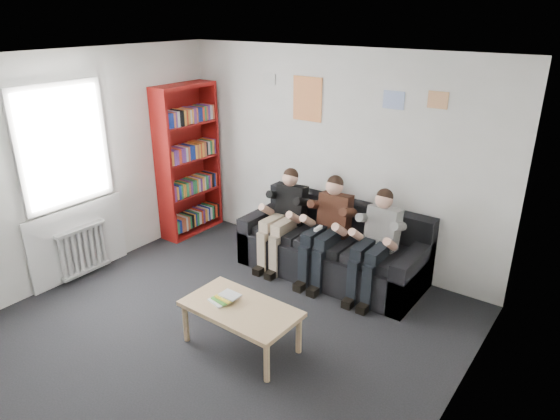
# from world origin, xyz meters

# --- Properties ---
(room_shell) EXTENTS (5.00, 5.00, 5.00)m
(room_shell) POSITION_xyz_m (0.00, 0.00, 1.35)
(room_shell) COLOR black
(room_shell) RESTS_ON ground
(sofa) EXTENTS (2.27, 0.93, 0.88)m
(sofa) POSITION_xyz_m (0.30, 2.07, 0.32)
(sofa) COLOR black
(sofa) RESTS_ON ground
(bookshelf) EXTENTS (0.32, 0.97, 2.16)m
(bookshelf) POSITION_xyz_m (-2.06, 1.96, 1.08)
(bookshelf) COLOR maroon
(bookshelf) RESTS_ON ground
(coffee_table) EXTENTS (1.13, 0.62, 0.45)m
(coffee_table) POSITION_xyz_m (0.33, 0.26, 0.40)
(coffee_table) COLOR #D2B979
(coffee_table) RESTS_ON ground
(game_cases) EXTENTS (0.26, 0.24, 0.06)m
(game_cases) POSITION_xyz_m (0.14, 0.25, 0.48)
(game_cases) COLOR white
(game_cases) RESTS_ON coffee_table
(person_left) EXTENTS (0.36, 0.78, 1.27)m
(person_left) POSITION_xyz_m (-0.33, 1.87, 0.64)
(person_left) COLOR black
(person_left) RESTS_ON sofa
(person_middle) EXTENTS (0.38, 0.81, 1.29)m
(person_middle) POSITION_xyz_m (0.30, 1.87, 0.65)
(person_middle) COLOR #4C2519
(person_middle) RESTS_ON sofa
(person_right) EXTENTS (0.36, 0.78, 1.26)m
(person_right) POSITION_xyz_m (0.93, 1.87, 0.64)
(person_right) COLOR white
(person_right) RESTS_ON sofa
(radiator) EXTENTS (0.10, 0.64, 0.60)m
(radiator) POSITION_xyz_m (-2.15, 0.20, 0.35)
(radiator) COLOR silver
(radiator) RESTS_ON ground
(window) EXTENTS (0.05, 1.30, 2.36)m
(window) POSITION_xyz_m (-2.22, 0.20, 1.03)
(window) COLOR white
(window) RESTS_ON room_shell
(poster_large) EXTENTS (0.42, 0.01, 0.55)m
(poster_large) POSITION_xyz_m (-0.40, 2.49, 2.05)
(poster_large) COLOR #EBC553
(poster_large) RESTS_ON room_shell
(poster_blue) EXTENTS (0.25, 0.01, 0.20)m
(poster_blue) POSITION_xyz_m (0.75, 2.49, 2.15)
(poster_blue) COLOR #4379E6
(poster_blue) RESTS_ON room_shell
(poster_pink) EXTENTS (0.22, 0.01, 0.18)m
(poster_pink) POSITION_xyz_m (1.25, 2.49, 2.20)
(poster_pink) COLOR #D44279
(poster_pink) RESTS_ON room_shell
(poster_sign) EXTENTS (0.20, 0.01, 0.14)m
(poster_sign) POSITION_xyz_m (-1.00, 2.49, 2.25)
(poster_sign) COLOR white
(poster_sign) RESTS_ON room_shell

